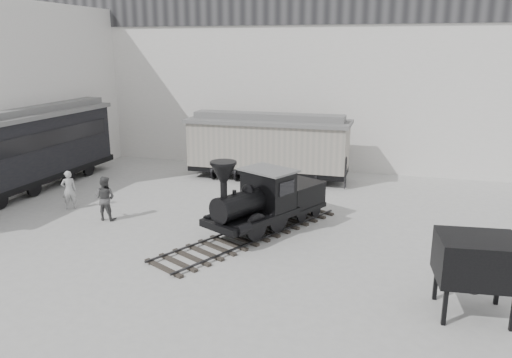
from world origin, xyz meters
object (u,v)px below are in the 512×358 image
(visitor_a, at_px, (69,190))
(visitor_b, at_px, (105,198))
(coal_hopper, at_px, (476,265))
(locomotive, at_px, (263,204))
(boxcar, at_px, (268,145))
(passenger_coach, at_px, (2,153))

(visitor_a, bearing_deg, visitor_b, 118.41)
(coal_hopper, bearing_deg, visitor_b, 157.62)
(visitor_a, xyz_separation_m, coal_hopper, (15.75, -4.70, 0.56))
(coal_hopper, bearing_deg, locomotive, 141.43)
(boxcar, bearing_deg, passenger_coach, -148.69)
(coal_hopper, bearing_deg, boxcar, 119.72)
(passenger_coach, bearing_deg, coal_hopper, -12.80)
(coal_hopper, bearing_deg, passenger_coach, 158.56)
(passenger_coach, height_order, coal_hopper, passenger_coach)
(locomotive, bearing_deg, visitor_a, -154.66)
(locomotive, height_order, visitor_a, locomotive)
(boxcar, xyz_separation_m, coal_hopper, (8.74, -12.07, -0.43))
(boxcar, bearing_deg, coal_hopper, -54.30)
(visitor_b, bearing_deg, locomotive, -177.95)
(locomotive, height_order, boxcar, boxcar)
(visitor_b, bearing_deg, boxcar, -122.25)
(boxcar, distance_m, visitor_a, 10.22)
(visitor_a, relative_size, coal_hopper, 0.79)
(locomotive, distance_m, passenger_coach, 12.83)
(boxcar, distance_m, visitor_b, 9.48)
(passenger_coach, xyz_separation_m, visitor_b, (6.21, -1.46, -1.19))
(locomotive, distance_m, boxcar, 7.92)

